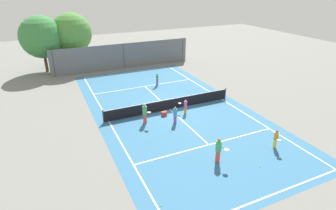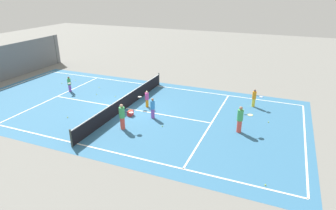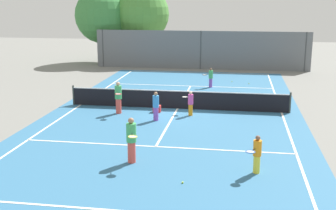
{
  "view_description": "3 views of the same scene",
  "coord_description": "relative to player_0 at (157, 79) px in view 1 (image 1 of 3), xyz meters",
  "views": [
    {
      "loc": [
        -9.41,
        -20.0,
        10.45
      ],
      "look_at": [
        -1.0,
        -1.77,
        1.34
      ],
      "focal_mm": 29.39,
      "sensor_mm": 36.0,
      "label": 1
    },
    {
      "loc": [
        -16.66,
        -10.21,
        8.29
      ],
      "look_at": [
        0.39,
        -3.17,
        0.62
      ],
      "focal_mm": 30.72,
      "sensor_mm": 36.0,
      "label": 2
    },
    {
      "loc": [
        3.16,
        -23.01,
        5.83
      ],
      "look_at": [
        -0.14,
        -2.41,
        0.77
      ],
      "focal_mm": 47.22,
      "sensor_mm": 36.0,
      "label": 3
    }
  ],
  "objects": [
    {
      "name": "player_1",
      "position": [
        -2.08,
        -8.71,
        0.05
      ],
      "size": [
        0.31,
        0.31,
        1.43
      ],
      "color": "purple",
      "rests_on": "ground_plane"
    },
    {
      "name": "ground_plane",
      "position": [
        -1.36,
        -6.2,
        -0.68
      ],
      "size": [
        80.0,
        80.0,
        0.0
      ],
      "primitive_type": "plane",
      "color": "slate"
    },
    {
      "name": "perimeter_fence",
      "position": [
        -1.36,
        7.8,
        0.92
      ],
      "size": [
        18.0,
        0.12,
        3.2
      ],
      "color": "slate",
      "rests_on": "ground_plane"
    },
    {
      "name": "player_2",
      "position": [
        2.54,
        -14.76,
        0.02
      ],
      "size": [
        0.61,
        0.85,
        1.34
      ],
      "color": "yellow",
      "rests_on": "ground_plane"
    },
    {
      "name": "tree_0",
      "position": [
        -7.05,
        10.94,
        3.74
      ],
      "size": [
        4.98,
        4.98,
        6.92
      ],
      "color": "brown",
      "rests_on": "ground_plane"
    },
    {
      "name": "tennis_ball_5",
      "position": [
        -6.63,
        -16.43,
        -0.65
      ],
      "size": [
        0.07,
        0.07,
        0.07
      ],
      "primitive_type": "sphere",
      "color": "#CCE533",
      "rests_on": "ground_plane"
    },
    {
      "name": "tennis_ball_9",
      "position": [
        1.78,
        -1.65,
        -0.65
      ],
      "size": [
        0.07,
        0.07,
        0.07
      ],
      "primitive_type": "sphere",
      "color": "#CCE533",
      "rests_on": "ground_plane"
    },
    {
      "name": "tennis_ball_7",
      "position": [
        2.59,
        1.58,
        -0.65
      ],
      "size": [
        0.07,
        0.07,
        0.07
      ],
      "primitive_type": "sphere",
      "color": "#CCE533",
      "rests_on": "ground_plane"
    },
    {
      "name": "ball_crate",
      "position": [
        -2.33,
        -7.12,
        -0.5
      ],
      "size": [
        0.4,
        0.29,
        0.43
      ],
      "color": "red",
      "rests_on": "ground_plane"
    },
    {
      "name": "tennis_ball_0",
      "position": [
        -4.27,
        -3.34,
        -0.65
      ],
      "size": [
        0.07,
        0.07,
        0.07
      ],
      "primitive_type": "sphere",
      "color": "#CCE533",
      "rests_on": "ground_plane"
    },
    {
      "name": "tennis_ball_2",
      "position": [
        -1.54,
        -4.83,
        -0.65
      ],
      "size": [
        0.07,
        0.07,
        0.07
      ],
      "primitive_type": "sphere",
      "color": "#CCE533",
      "rests_on": "ground_plane"
    },
    {
      "name": "player_0",
      "position": [
        0.0,
        0.0,
        0.0
      ],
      "size": [
        0.77,
        0.74,
        1.31
      ],
      "color": "purple",
      "rests_on": "ground_plane"
    },
    {
      "name": "court_surface",
      "position": [
        -1.36,
        -6.2,
        -0.68
      ],
      "size": [
        13.0,
        25.0,
        0.01
      ],
      "color": "teal",
      "rests_on": "ground_plane"
    },
    {
      "name": "tennis_ball_3",
      "position": [
        1.41,
        2.16,
        -0.65
      ],
      "size": [
        0.07,
        0.07,
        0.07
      ],
      "primitive_type": "sphere",
      "color": "#CCE533",
      "rests_on": "ground_plane"
    },
    {
      "name": "tennis_net",
      "position": [
        -1.36,
        -6.2,
        -0.17
      ],
      "size": [
        11.9,
        0.1,
        1.1
      ],
      "color": "#333833",
      "rests_on": "ground_plane"
    },
    {
      "name": "tennis_ball_4",
      "position": [
        0.38,
        -4.2,
        -0.65
      ],
      "size": [
        0.07,
        0.07,
        0.07
      ],
      "primitive_type": "sphere",
      "color": "#CCE533",
      "rests_on": "ground_plane"
    },
    {
      "name": "tennis_ball_1",
      "position": [
        -3.04,
        -9.82,
        -0.65
      ],
      "size": [
        0.07,
        0.07,
        0.07
      ],
      "primitive_type": "sphere",
      "color": "#CCE533",
      "rests_on": "ground_plane"
    },
    {
      "name": "tennis_ball_6",
      "position": [
        0.21,
        -2.53,
        -0.65
      ],
      "size": [
        0.07,
        0.07,
        0.07
      ],
      "primitive_type": "sphere",
      "color": "#CCE533",
      "rests_on": "ground_plane"
    },
    {
      "name": "tree_1",
      "position": [
        -10.63,
        10.44,
        3.6
      ],
      "size": [
        5.03,
        5.03,
        6.8
      ],
      "color": "brown",
      "rests_on": "ground_plane"
    },
    {
      "name": "player_4",
      "position": [
        -0.53,
        -7.49,
        -0.03
      ],
      "size": [
        0.71,
        0.77,
        1.26
      ],
      "color": "orange",
      "rests_on": "ground_plane"
    },
    {
      "name": "tennis_ball_8",
      "position": [
        0.17,
        -16.03,
        -0.65
      ],
      "size": [
        0.07,
        0.07,
        0.07
      ],
      "primitive_type": "sphere",
      "color": "#CCE533",
      "rests_on": "ground_plane"
    },
    {
      "name": "player_3",
      "position": [
        -1.9,
        -14.45,
        0.19
      ],
      "size": [
        0.57,
        0.94,
        1.69
      ],
      "color": "#E54C3F",
      "rests_on": "ground_plane"
    },
    {
      "name": "player_5",
      "position": [
        -4.25,
        -7.67,
        0.18
      ],
      "size": [
        0.53,
        0.94,
        1.67
      ],
      "color": "#E54C3F",
      "rests_on": "ground_plane"
    }
  ]
}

